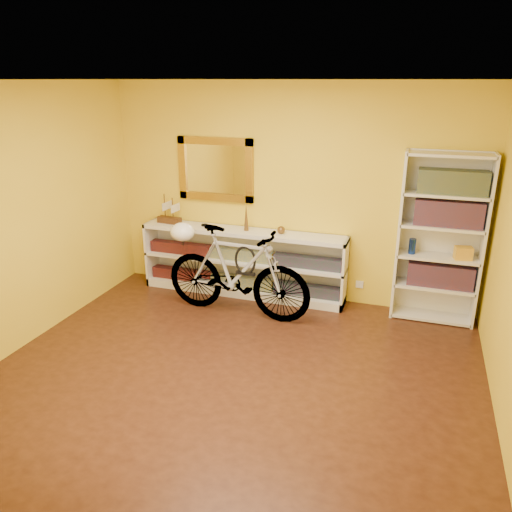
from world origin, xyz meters
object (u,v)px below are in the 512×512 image
(bicycle, at_px, (237,272))
(helmet, at_px, (182,232))
(bookcase, at_px, (440,240))
(console_unit, at_px, (243,262))

(bicycle, relative_size, helmet, 6.22)
(bicycle, bearing_deg, helmet, 90.00)
(bicycle, bearing_deg, bookcase, -70.86)
(bookcase, distance_m, helmet, 2.89)
(console_unit, relative_size, helmet, 9.02)
(bookcase, xyz_separation_m, bicycle, (-2.15, -0.60, -0.42))
(bookcase, distance_m, bicycle, 2.27)
(console_unit, xyz_separation_m, helmet, (-0.54, -0.54, 0.50))
(bicycle, distance_m, helmet, 0.79)
(console_unit, height_order, helmet, helmet)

